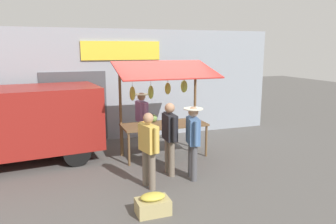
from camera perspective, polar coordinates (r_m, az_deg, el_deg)
ground_plane at (r=8.74m, az=-0.67°, el=-7.71°), size 40.00×40.00×0.00m
street_backdrop at (r=10.42m, az=-4.94°, el=4.90°), size 9.00×0.30×3.40m
market_stall at (r=8.40m, az=-0.90°, el=2.34°), size 2.50×1.46×2.50m
vendor_with_sunhat at (r=9.07m, az=-4.62°, el=-0.78°), size 0.42×0.69×1.62m
shopper_in_grey_tee at (r=7.04m, az=4.40°, el=-4.38°), size 0.42×0.68×1.61m
shopper_with_ponytail at (r=7.26m, az=0.30°, el=-3.81°), size 0.23×0.70×1.64m
shopper_with_shopping_bag at (r=6.59m, az=-3.42°, el=-5.88°), size 0.33×0.66×1.57m
produce_crate_near at (r=5.84m, az=-2.67°, el=-15.88°), size 0.58×0.39×0.38m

